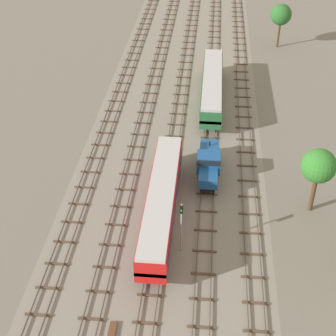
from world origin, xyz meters
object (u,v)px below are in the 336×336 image
at_px(signal_post_nearest, 181,223).
at_px(diesel_railcar_centre_left_nearest, 162,200).
at_px(shunter_loco_centre_near, 209,162).
at_px(diesel_railcar_centre_mid, 212,86).

bearing_deg(signal_post_nearest, diesel_railcar_centre_left_nearest, 117.08).
bearing_deg(signal_post_nearest, shunter_loco_centre_near, 79.57).
distance_m(diesel_railcar_centre_mid, signal_post_nearest, 31.58).
bearing_deg(shunter_loco_centre_near, signal_post_nearest, -100.43).
height_order(diesel_railcar_centre_left_nearest, diesel_railcar_centre_mid, same).
distance_m(shunter_loco_centre_near, diesel_railcar_centre_mid, 18.76).
xyz_separation_m(diesel_railcar_centre_mid, signal_post_nearest, (-2.34, -31.47, 1.16)).
bearing_deg(shunter_loco_centre_near, diesel_railcar_centre_left_nearest, -119.90).
xyz_separation_m(diesel_railcar_centre_left_nearest, signal_post_nearest, (2.34, -4.58, 1.16)).
bearing_deg(shunter_loco_centre_near, diesel_railcar_centre_mid, 90.00).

